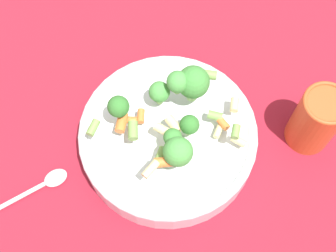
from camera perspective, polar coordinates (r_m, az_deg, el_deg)
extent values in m
plane|color=maroon|center=(0.73, 0.00, -2.26)|extent=(3.00, 3.00, 0.00)
cylinder|color=silver|center=(0.71, 0.00, -1.56)|extent=(0.27, 0.27, 0.05)
torus|color=silver|center=(0.69, 0.00, -0.83)|extent=(0.27, 0.27, 0.01)
cylinder|color=#8CB766|center=(0.70, -1.21, 3.30)|extent=(0.01, 0.01, 0.02)
sphere|color=#479342|center=(0.68, -1.24, 4.15)|extent=(0.03, 0.03, 0.03)
cylinder|color=#8CB766|center=(0.69, 2.97, 4.06)|extent=(0.02, 0.02, 0.02)
sphere|color=#3D8438|center=(0.67, 3.10, 5.37)|extent=(0.05, 0.05, 0.05)
cylinder|color=#8CB766|center=(0.67, -5.91, 1.64)|extent=(0.01, 0.01, 0.01)
sphere|color=#33722D|center=(0.65, -6.07, 2.38)|extent=(0.03, 0.03, 0.03)
cylinder|color=#8CB766|center=(0.68, 2.57, -0.52)|extent=(0.01, 0.01, 0.01)
sphere|color=#33722D|center=(0.66, 2.64, 0.17)|extent=(0.03, 0.03, 0.03)
cylinder|color=#8CB766|center=(0.66, 0.60, -2.02)|extent=(0.01, 0.01, 0.01)
sphere|color=#3D8438|center=(0.64, 0.61, -1.40)|extent=(0.03, 0.03, 0.03)
cylinder|color=#8CB766|center=(0.64, 0.99, -4.00)|extent=(0.01, 0.01, 0.01)
sphere|color=#479342|center=(0.62, 1.02, -3.21)|extent=(0.04, 0.04, 0.04)
cylinder|color=#8CB766|center=(0.67, 1.14, 4.57)|extent=(0.01, 0.01, 0.01)
sphere|color=#479342|center=(0.66, 1.18, 5.41)|extent=(0.03, 0.03, 0.03)
cylinder|color=#729E4C|center=(0.67, 4.95, 6.25)|extent=(0.02, 0.03, 0.01)
cylinder|color=#729E4C|center=(0.65, -4.32, -0.42)|extent=(0.03, 0.02, 0.01)
cylinder|color=#729E4C|center=(0.66, -9.11, -0.19)|extent=(0.03, 0.02, 0.01)
cylinder|color=#729E4C|center=(0.68, 5.84, 1.02)|extent=(0.02, 0.02, 0.01)
cylinder|color=#729E4C|center=(0.65, 8.26, -0.68)|extent=(0.02, 0.02, 0.01)
cylinder|color=orange|center=(0.68, 6.78, 0.27)|extent=(0.02, 0.02, 0.01)
cylinder|color=beige|center=(0.62, -2.14, -5.28)|extent=(0.02, 0.03, 0.01)
cylinder|color=beige|center=(0.65, -0.52, -0.53)|extent=(0.03, 0.03, 0.01)
cylinder|color=#729E4C|center=(0.65, -0.98, -3.78)|extent=(0.03, 0.03, 0.01)
cylinder|color=beige|center=(0.69, 8.11, 2.59)|extent=(0.02, 0.02, 0.01)
cylinder|color=beige|center=(0.67, 8.62, -1.80)|extent=(0.02, 0.02, 0.01)
cylinder|color=beige|center=(0.68, 6.25, -0.37)|extent=(0.03, 0.02, 0.01)
cylinder|color=orange|center=(0.63, -0.41, -4.42)|extent=(0.02, 0.03, 0.01)
cylinder|color=orange|center=(0.68, -4.16, 0.74)|extent=(0.02, 0.03, 0.01)
cylinder|color=orange|center=(0.67, -5.69, 0.42)|extent=(0.03, 0.03, 0.01)
cylinder|color=beige|center=(0.67, 0.66, 0.35)|extent=(0.03, 0.02, 0.01)
cylinder|color=orange|center=(0.68, -3.35, 1.24)|extent=(0.02, 0.02, 0.01)
cylinder|color=#CC4C23|center=(0.72, 17.58, 0.67)|extent=(0.07, 0.07, 0.11)
torus|color=#CC4C23|center=(0.67, 18.88, 2.68)|extent=(0.07, 0.07, 0.01)
ellipsoid|color=silver|center=(0.73, -13.53, -6.16)|extent=(0.03, 0.04, 0.01)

